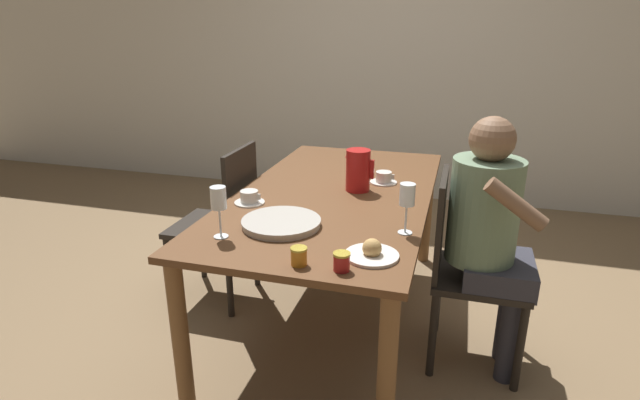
# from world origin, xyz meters

# --- Properties ---
(ground_plane) EXTENTS (20.00, 20.00, 0.00)m
(ground_plane) POSITION_xyz_m (0.00, 0.00, 0.00)
(ground_plane) COLOR #7F6647
(wall_back) EXTENTS (10.00, 0.06, 2.60)m
(wall_back) POSITION_xyz_m (0.00, 2.20, 1.30)
(wall_back) COLOR beige
(wall_back) RESTS_ON ground_plane
(dining_table) EXTENTS (0.95, 1.83, 0.73)m
(dining_table) POSITION_xyz_m (0.00, 0.00, 0.64)
(dining_table) COLOR brown
(dining_table) RESTS_ON ground_plane
(chair_person_side) EXTENTS (0.42, 0.42, 0.91)m
(chair_person_side) POSITION_xyz_m (0.66, -0.16, 0.49)
(chair_person_side) COLOR black
(chair_person_side) RESTS_ON ground_plane
(chair_opposite) EXTENTS (0.42, 0.42, 0.91)m
(chair_opposite) POSITION_xyz_m (-0.66, 0.04, 0.49)
(chair_opposite) COLOR black
(chair_opposite) RESTS_ON ground_plane
(person_seated) EXTENTS (0.39, 0.41, 1.19)m
(person_seated) POSITION_xyz_m (0.75, -0.20, 0.71)
(person_seated) COLOR #33333D
(person_seated) RESTS_ON ground_plane
(red_pitcher) EXTENTS (0.15, 0.12, 0.21)m
(red_pitcher) POSITION_xyz_m (0.10, 0.06, 0.84)
(red_pitcher) COLOR red
(red_pitcher) RESTS_ON dining_table
(wine_glass_water) EXTENTS (0.06, 0.06, 0.21)m
(wine_glass_water) POSITION_xyz_m (-0.30, -0.67, 0.89)
(wine_glass_water) COLOR white
(wine_glass_water) RESTS_ON dining_table
(wine_glass_juice) EXTENTS (0.06, 0.06, 0.21)m
(wine_glass_juice) POSITION_xyz_m (0.41, -0.43, 0.89)
(wine_glass_juice) COLOR white
(wine_glass_juice) RESTS_ON dining_table
(teacup_near_person) EXTENTS (0.14, 0.14, 0.06)m
(teacup_near_person) POSITION_xyz_m (-0.35, -0.28, 0.76)
(teacup_near_person) COLOR silver
(teacup_near_person) RESTS_ON dining_table
(teacup_across) EXTENTS (0.14, 0.14, 0.06)m
(teacup_across) POSITION_xyz_m (0.21, 0.22, 0.76)
(teacup_across) COLOR silver
(teacup_across) RESTS_ON dining_table
(serving_tray) EXTENTS (0.34, 0.34, 0.03)m
(serving_tray) POSITION_xyz_m (-0.10, -0.50, 0.75)
(serving_tray) COLOR #B7B2A8
(serving_tray) RESTS_ON dining_table
(bread_plate) EXTENTS (0.20, 0.20, 0.07)m
(bread_plate) POSITION_xyz_m (0.32, -0.68, 0.75)
(bread_plate) COLOR silver
(bread_plate) RESTS_ON dining_table
(jam_jar_amber) EXTENTS (0.06, 0.06, 0.07)m
(jam_jar_amber) POSITION_xyz_m (0.08, -0.82, 0.77)
(jam_jar_amber) COLOR #C67A1E
(jam_jar_amber) RESTS_ON dining_table
(jam_jar_red) EXTENTS (0.06, 0.06, 0.07)m
(jam_jar_red) POSITION_xyz_m (0.23, -0.82, 0.77)
(jam_jar_red) COLOR #A81E1E
(jam_jar_red) RESTS_ON dining_table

